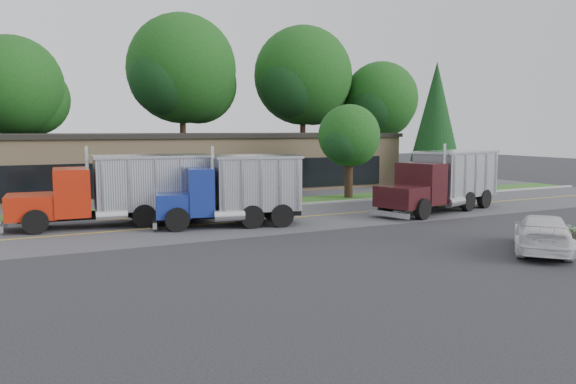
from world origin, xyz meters
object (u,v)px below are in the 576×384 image
rally_car (543,233)px  dump_truck_maroon (444,179)px  dump_truck_red (125,188)px  dump_truck_blue (237,188)px

rally_car → dump_truck_maroon: bearing=-64.3°
dump_truck_red → dump_truck_maroon: same height
dump_truck_red → dump_truck_maroon: (17.20, -3.06, -0.00)m
dump_truck_blue → rally_car: size_ratio=1.47×
dump_truck_blue → dump_truck_maroon: bearing=-170.6°
dump_truck_blue → dump_truck_maroon: same height
dump_truck_red → dump_truck_maroon: 17.47m
dump_truck_blue → dump_truck_maroon: (12.40, -0.58, 0.01)m
dump_truck_blue → rally_car: 13.55m
dump_truck_maroon → dump_truck_blue: bearing=-18.8°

